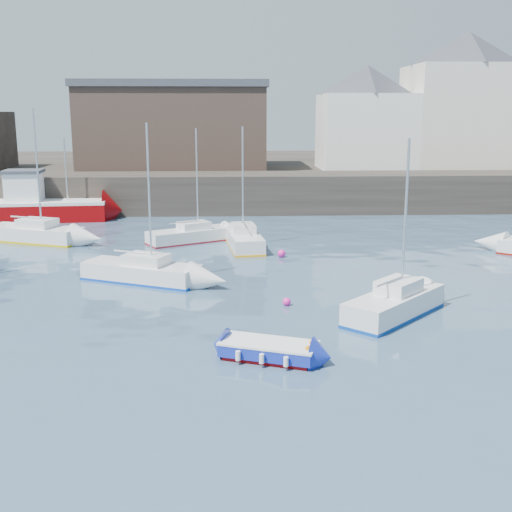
{
  "coord_description": "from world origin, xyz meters",
  "views": [
    {
      "loc": [
        -1.2,
        -15.89,
        7.79
      ],
      "look_at": [
        0.0,
        12.0,
        1.5
      ],
      "focal_mm": 45.0,
      "sensor_mm": 36.0,
      "label": 1
    }
  ],
  "objects_px": {
    "fishing_boat": "(40,204)",
    "buoy_mid": "(287,305)",
    "sailboat_c": "(395,303)",
    "sailboat_h": "(191,235)",
    "sailboat_e": "(34,233)",
    "sailboat_f": "(244,239)",
    "buoy_far": "(282,257)",
    "sailboat_b": "(142,271)",
    "blue_dinghy": "(269,350)"
  },
  "relations": [
    {
      "from": "fishing_boat",
      "to": "sailboat_c",
      "type": "distance_m",
      "value": 31.22
    },
    {
      "from": "blue_dinghy",
      "to": "buoy_mid",
      "type": "xyz_separation_m",
      "value": [
        1.11,
        5.85,
        -0.33
      ]
    },
    {
      "from": "sailboat_e",
      "to": "buoy_far",
      "type": "height_order",
      "value": "sailboat_e"
    },
    {
      "from": "sailboat_c",
      "to": "sailboat_e",
      "type": "bearing_deg",
      "value": 139.72
    },
    {
      "from": "sailboat_e",
      "to": "buoy_far",
      "type": "xyz_separation_m",
      "value": [
        14.81,
        -4.94,
        -0.52
      ]
    },
    {
      "from": "sailboat_b",
      "to": "buoy_mid",
      "type": "relative_size",
      "value": 21.34
    },
    {
      "from": "sailboat_e",
      "to": "sailboat_f",
      "type": "height_order",
      "value": "sailboat_e"
    },
    {
      "from": "blue_dinghy",
      "to": "buoy_mid",
      "type": "height_order",
      "value": "blue_dinghy"
    },
    {
      "from": "sailboat_h",
      "to": "buoy_mid",
      "type": "distance_m",
      "value": 14.19
    },
    {
      "from": "fishing_boat",
      "to": "buoy_mid",
      "type": "xyz_separation_m",
      "value": [
        16.18,
        -22.13,
        -1.15
      ]
    },
    {
      "from": "buoy_far",
      "to": "sailboat_c",
      "type": "bearing_deg",
      "value": -71.54
    },
    {
      "from": "fishing_boat",
      "to": "sailboat_c",
      "type": "xyz_separation_m",
      "value": [
        20.25,
        -23.76,
        -0.62
      ]
    },
    {
      "from": "buoy_mid",
      "to": "sailboat_b",
      "type": "bearing_deg",
      "value": 147.18
    },
    {
      "from": "buoy_mid",
      "to": "buoy_far",
      "type": "distance_m",
      "value": 9.01
    },
    {
      "from": "fishing_boat",
      "to": "sailboat_h",
      "type": "xyz_separation_m",
      "value": [
        11.5,
        -8.75,
        -0.7
      ]
    },
    {
      "from": "sailboat_b",
      "to": "sailboat_f",
      "type": "height_order",
      "value": "sailboat_b"
    },
    {
      "from": "buoy_far",
      "to": "sailboat_b",
      "type": "bearing_deg",
      "value": -145.24
    },
    {
      "from": "sailboat_f",
      "to": "fishing_boat",
      "type": "bearing_deg",
      "value": 144.66
    },
    {
      "from": "sailboat_b",
      "to": "sailboat_h",
      "type": "height_order",
      "value": "sailboat_b"
    },
    {
      "from": "fishing_boat",
      "to": "sailboat_b",
      "type": "relative_size",
      "value": 1.26
    },
    {
      "from": "sailboat_e",
      "to": "buoy_far",
      "type": "relative_size",
      "value": 18.29
    },
    {
      "from": "sailboat_e",
      "to": "buoy_far",
      "type": "distance_m",
      "value": 15.62
    },
    {
      "from": "fishing_boat",
      "to": "buoy_far",
      "type": "relative_size",
      "value": 21.04
    },
    {
      "from": "fishing_boat",
      "to": "blue_dinghy",
      "type": "bearing_deg",
      "value": -61.69
    },
    {
      "from": "sailboat_b",
      "to": "sailboat_f",
      "type": "xyz_separation_m",
      "value": [
        4.98,
        7.54,
        0.01
      ]
    },
    {
      "from": "fishing_boat",
      "to": "sailboat_e",
      "type": "relative_size",
      "value": 1.15
    },
    {
      "from": "sailboat_c",
      "to": "buoy_mid",
      "type": "height_order",
      "value": "sailboat_c"
    },
    {
      "from": "sailboat_c",
      "to": "sailboat_h",
      "type": "distance_m",
      "value": 17.38
    },
    {
      "from": "blue_dinghy",
      "to": "sailboat_b",
      "type": "bearing_deg",
      "value": 118.08
    },
    {
      "from": "fishing_boat",
      "to": "sailboat_h",
      "type": "height_order",
      "value": "sailboat_h"
    },
    {
      "from": "sailboat_c",
      "to": "buoy_far",
      "type": "bearing_deg",
      "value": 108.46
    },
    {
      "from": "fishing_boat",
      "to": "buoy_far",
      "type": "xyz_separation_m",
      "value": [
        16.71,
        -13.14,
        -1.15
      ]
    },
    {
      "from": "blue_dinghy",
      "to": "sailboat_c",
      "type": "distance_m",
      "value": 6.68
    },
    {
      "from": "fishing_boat",
      "to": "sailboat_f",
      "type": "height_order",
      "value": "sailboat_f"
    },
    {
      "from": "blue_dinghy",
      "to": "sailboat_e",
      "type": "relative_size",
      "value": 0.42
    },
    {
      "from": "sailboat_e",
      "to": "sailboat_f",
      "type": "distance_m",
      "value": 13.01
    },
    {
      "from": "sailboat_f",
      "to": "sailboat_b",
      "type": "bearing_deg",
      "value": -123.43
    },
    {
      "from": "buoy_far",
      "to": "blue_dinghy",
      "type": "bearing_deg",
      "value": -96.27
    },
    {
      "from": "buoy_mid",
      "to": "fishing_boat",
      "type": "bearing_deg",
      "value": 126.17
    },
    {
      "from": "sailboat_c",
      "to": "sailboat_h",
      "type": "xyz_separation_m",
      "value": [
        -8.75,
        15.01,
        -0.08
      ]
    },
    {
      "from": "sailboat_h",
      "to": "buoy_far",
      "type": "bearing_deg",
      "value": -40.16
    },
    {
      "from": "blue_dinghy",
      "to": "sailboat_c",
      "type": "xyz_separation_m",
      "value": [
        5.17,
        4.22,
        0.19
      ]
    },
    {
      "from": "sailboat_h",
      "to": "buoy_far",
      "type": "height_order",
      "value": "sailboat_h"
    },
    {
      "from": "blue_dinghy",
      "to": "sailboat_e",
      "type": "distance_m",
      "value": 23.76
    },
    {
      "from": "sailboat_b",
      "to": "sailboat_f",
      "type": "relative_size",
      "value": 1.05
    },
    {
      "from": "sailboat_b",
      "to": "buoy_far",
      "type": "height_order",
      "value": "sailboat_b"
    },
    {
      "from": "fishing_boat",
      "to": "sailboat_f",
      "type": "distance_m",
      "value": 18.06
    },
    {
      "from": "blue_dinghy",
      "to": "buoy_far",
      "type": "height_order",
      "value": "blue_dinghy"
    },
    {
      "from": "sailboat_e",
      "to": "blue_dinghy",
      "type": "bearing_deg",
      "value": -56.33
    },
    {
      "from": "sailboat_f",
      "to": "buoy_far",
      "type": "xyz_separation_m",
      "value": [
        1.99,
        -2.71,
        -0.49
      ]
    }
  ]
}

